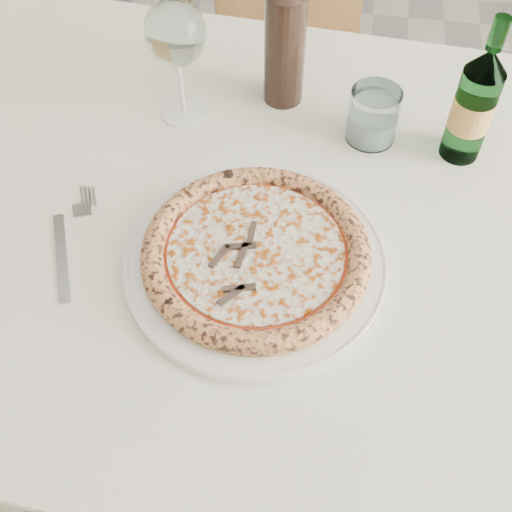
% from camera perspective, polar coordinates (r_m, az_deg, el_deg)
% --- Properties ---
extents(dining_table, '(1.62, 1.03, 0.76)m').
position_cam_1_polar(dining_table, '(0.97, 0.90, 0.99)').
color(dining_table, olive).
rests_on(dining_table, floor).
extents(chair_far, '(0.46, 0.46, 0.93)m').
position_cam_1_polar(chair_far, '(1.67, 3.44, 19.61)').
color(chair_far, olive).
rests_on(chair_far, floor).
extents(plate, '(0.35, 0.35, 0.02)m').
position_cam_1_polar(plate, '(0.84, 0.00, -0.46)').
color(plate, white).
rests_on(plate, dining_table).
extents(pizza, '(0.30, 0.30, 0.03)m').
position_cam_1_polar(pizza, '(0.83, -0.00, 0.27)').
color(pizza, tan).
rests_on(pizza, plate).
extents(fork, '(0.07, 0.21, 0.00)m').
position_cam_1_polar(fork, '(0.91, -16.36, 1.21)').
color(fork, gray).
rests_on(fork, dining_table).
extents(wine_glass, '(0.09, 0.09, 0.20)m').
position_cam_1_polar(wine_glass, '(0.98, -7.18, 18.93)').
color(wine_glass, silver).
rests_on(wine_glass, dining_table).
extents(tumbler, '(0.08, 0.08, 0.09)m').
position_cam_1_polar(tumbler, '(1.01, 10.32, 11.94)').
color(tumbler, silver).
rests_on(tumbler, dining_table).
extents(beer_bottle, '(0.06, 0.06, 0.23)m').
position_cam_1_polar(beer_bottle, '(0.98, 18.82, 12.59)').
color(beer_bottle, '#4C8C57').
rests_on(beer_bottle, dining_table).
extents(wine_bottle, '(0.06, 0.06, 0.26)m').
position_cam_1_polar(wine_bottle, '(1.03, 2.60, 18.78)').
color(wine_bottle, black).
rests_on(wine_bottle, dining_table).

